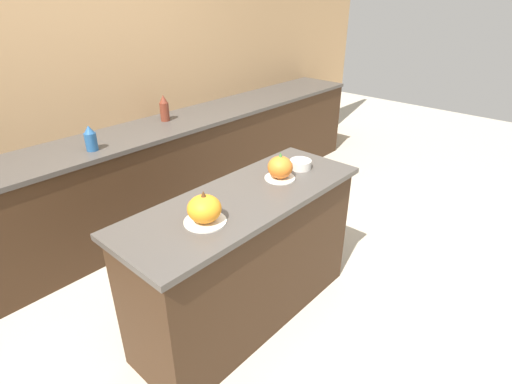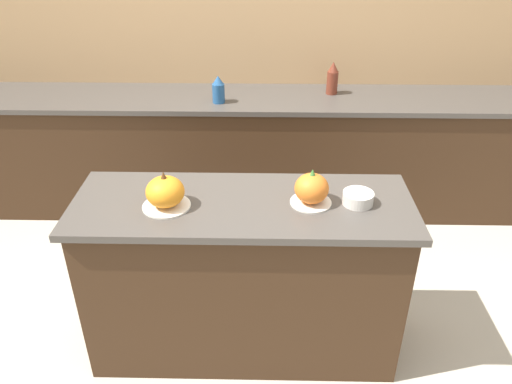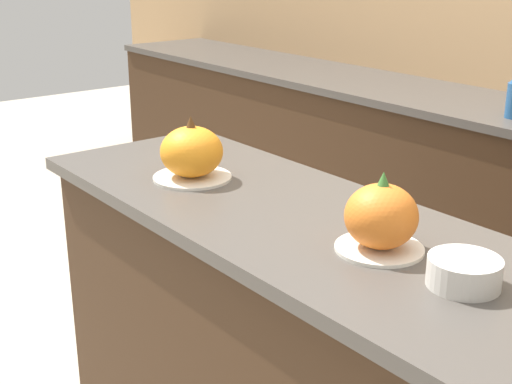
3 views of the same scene
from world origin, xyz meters
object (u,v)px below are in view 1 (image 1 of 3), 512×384
(bottle_short, at_px, (91,139))
(mixing_bowl, at_px, (300,164))
(pumpkin_cake_left, at_px, (204,210))
(bottle_tall, at_px, (164,108))
(pumpkin_cake_right, at_px, (280,168))

(bottle_short, bearing_deg, mixing_bowl, -60.60)
(pumpkin_cake_left, height_order, mixing_bowl, pumpkin_cake_left)
(pumpkin_cake_left, relative_size, bottle_tall, 0.94)
(pumpkin_cake_left, bearing_deg, pumpkin_cake_right, 4.05)
(pumpkin_cake_left, height_order, bottle_short, bottle_short)
(pumpkin_cake_left, distance_m, bottle_short, 1.39)
(pumpkin_cake_left, xyz_separation_m, pumpkin_cake_right, (0.66, 0.05, -0.00))
(pumpkin_cake_left, bearing_deg, bottle_tall, 59.79)
(pumpkin_cake_left, xyz_separation_m, bottle_short, (0.12, 1.38, 0.01))
(pumpkin_cake_left, xyz_separation_m, bottle_tall, (0.92, 1.58, 0.03))
(bottle_tall, bearing_deg, pumpkin_cake_left, -120.21)
(pumpkin_cake_right, distance_m, bottle_tall, 1.56)
(mixing_bowl, bearing_deg, bottle_tall, 88.15)
(pumpkin_cake_right, relative_size, bottle_short, 1.01)
(mixing_bowl, bearing_deg, pumpkin_cake_right, -179.68)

